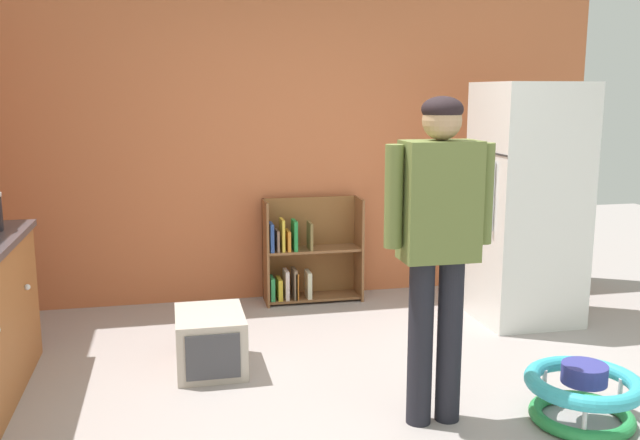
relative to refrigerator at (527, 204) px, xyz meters
name	(u,v)px	position (x,y,z in m)	size (l,w,h in m)	color
ground_plane	(374,415)	(-1.57, -1.32, -0.89)	(12.00, 12.00, 0.00)	#A39997
back_wall	(295,136)	(-1.57, 1.01, 0.46)	(5.20, 0.06, 2.70)	#C76B41
refrigerator	(527,204)	(0.00, 0.00, 0.00)	(0.73, 0.68, 1.78)	white
bookshelf	(305,257)	(-1.53, 0.82, -0.52)	(0.80, 0.28, 0.85)	brown
standing_person	(438,233)	(-1.29, -1.45, 0.13)	(0.57, 0.22, 1.69)	black
baby_walker	(583,394)	(-0.53, -1.63, -0.73)	(0.60, 0.60, 0.32)	green
pet_carrier	(210,341)	(-2.39, -0.49, -0.71)	(0.42, 0.55, 0.36)	beige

